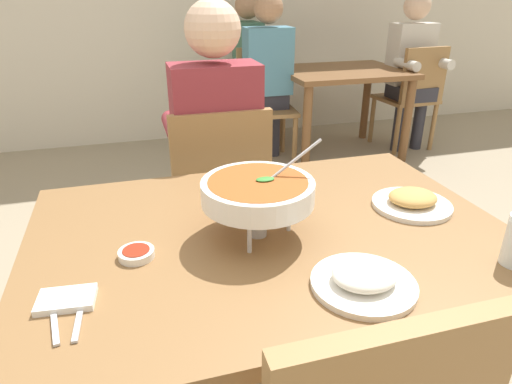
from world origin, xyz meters
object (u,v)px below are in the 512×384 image
appetizer_plate (412,201)px  patron_bg_left (266,70)px  dining_table_main (270,259)px  chair_bg_left (264,98)px  rice_plate (364,279)px  sauce_dish (136,253)px  chair_diner_main (219,191)px  curry_bowl (258,192)px  patron_bg_right (252,60)px  dining_table_far (342,85)px  chair_bg_right (264,87)px  patron_bg_middle (412,63)px  chair_bg_middle (413,93)px  diner_main (215,139)px

appetizer_plate → patron_bg_left: (0.27, 2.37, -0.00)m
dining_table_main → chair_bg_left: bearing=73.2°
patron_bg_left → appetizer_plate: bearing=-96.5°
rice_plate → sauce_dish: bearing=151.2°
chair_diner_main → chair_bg_left: same height
appetizer_plate → curry_bowl: bearing=-176.6°
chair_diner_main → patron_bg_right: bearing=70.4°
appetizer_plate → dining_table_main: bearing=-178.3°
dining_table_far → chair_bg_right: bearing=135.7°
appetizer_plate → chair_bg_right: size_ratio=0.27×
rice_plate → dining_table_far: (1.27, 2.67, -0.15)m
sauce_dish → dining_table_far: 2.98m
dining_table_main → patron_bg_right: 3.02m
dining_table_main → patron_bg_middle: 3.12m
dining_table_main → dining_table_far: (1.39, 2.36, -0.03)m
dining_table_far → chair_bg_middle: bearing=-6.4°
chair_diner_main → patron_bg_middle: 2.60m
chair_bg_left → sauce_dish: bearing=-114.0°
dining_table_far → patron_bg_right: 0.85m
diner_main → dining_table_far: 2.10m
chair_bg_middle → patron_bg_left: size_ratio=0.69×
appetizer_plate → dining_table_far: 2.53m
rice_plate → chair_bg_middle: chair_bg_middle is taller
dining_table_main → patron_bg_left: bearing=72.9°
chair_bg_middle → curry_bowl: bearing=-132.1°
appetizer_plate → sauce_dish: (-0.83, -0.05, -0.01)m
rice_plate → appetizer_plate: bearing=43.3°
rice_plate → patron_bg_right: bearing=78.6°
patron_bg_left → chair_diner_main: bearing=-114.2°
appetizer_plate → dining_table_far: appetizer_plate is taller
patron_bg_middle → sauce_dish: bearing=-135.1°
chair_diner_main → patron_bg_right: patron_bg_right is taller
chair_diner_main → dining_table_far: chair_diner_main is taller
chair_bg_right → dining_table_main: bearing=-106.7°
diner_main → sauce_dish: (-0.37, -0.83, -0.01)m
sauce_dish → patron_bg_right: 3.17m
patron_bg_left → dining_table_far: bearing=-1.9°
rice_plate → patron_bg_middle: size_ratio=0.18×
chair_bg_right → patron_bg_right: patron_bg_right is taller
dining_table_main → patron_bg_left: patron_bg_left is taller
dining_table_main → patron_bg_middle: patron_bg_middle is taller
rice_plate → chair_bg_right: chair_bg_right is taller
curry_bowl → chair_bg_left: size_ratio=0.37×
diner_main → patron_bg_middle: same height
curry_bowl → sauce_dish: bearing=-176.1°
sauce_dish → patron_bg_middle: patron_bg_middle is taller
sauce_dish → dining_table_far: size_ratio=0.09×
dining_table_main → curry_bowl: (-0.04, -0.02, 0.23)m
dining_table_far → patron_bg_left: (-0.66, 0.02, 0.15)m
sauce_dish → patron_bg_left: patron_bg_left is taller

